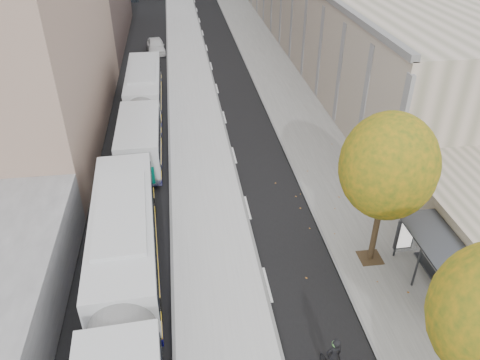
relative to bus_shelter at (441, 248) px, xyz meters
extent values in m
cube|color=#B3B3B3|center=(-9.56, 24.04, -2.11)|extent=(4.25, 150.00, 0.15)
cube|color=slate|center=(-1.56, 24.04, -2.15)|extent=(4.75, 150.00, 0.08)
cube|color=#383A3F|center=(-0.19, 0.04, 0.37)|extent=(1.90, 4.40, 0.10)
cylinder|color=#383A3F|center=(-0.89, -1.96, -0.91)|extent=(0.10, 0.10, 2.40)
cube|color=silver|center=(0.53, 0.04, -0.86)|extent=(0.04, 4.00, 2.10)
cylinder|color=black|center=(-2.09, 2.04, -0.49)|extent=(0.28, 0.28, 3.24)
sphere|color=#284C14|center=(-2.09, 2.04, 3.08)|extent=(4.20, 4.20, 4.20)
cube|color=silver|center=(-13.42, -1.01, -0.62)|extent=(3.66, 18.99, 3.15)
cube|color=black|center=(-13.42, -1.01, -0.04)|extent=(3.68, 18.24, 1.09)
cube|color=silver|center=(-13.39, 18.19, -0.73)|extent=(2.59, 17.53, 2.92)
cube|color=black|center=(-13.39, 18.19, -0.19)|extent=(2.65, 16.83, 1.01)
cube|color=#047B62|center=(-13.39, 9.46, -1.07)|extent=(1.85, 0.07, 1.13)
imported|color=black|center=(-5.94, -3.98, -0.86)|extent=(0.71, 0.54, 1.73)
sphere|color=#4A8D3F|center=(-5.94, -3.98, -0.21)|extent=(0.27, 0.27, 0.27)
imported|color=silver|center=(-12.76, 36.07, -1.45)|extent=(2.13, 4.47, 1.48)
camera|label=1|loc=(-10.68, -13.97, 13.33)|focal=35.00mm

